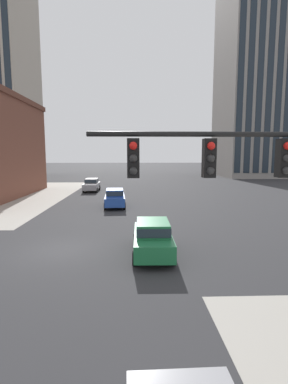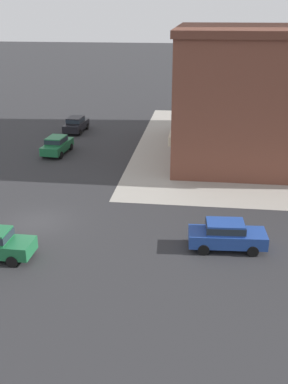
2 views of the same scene
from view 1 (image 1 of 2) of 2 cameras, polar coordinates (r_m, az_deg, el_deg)
name	(u,v)px [view 1 (image 1 of 2)]	position (r m, az deg, el deg)	size (l,w,h in m)	color
ground_plane	(61,250)	(15.36, -16.17, -11.07)	(320.00, 320.00, 0.00)	#2D2D30
traffic_signal_main	(288,193)	(7.87, 26.73, -0.20)	(6.49, 2.09, 5.80)	black
car_main_northbound_far	(115,197)	(26.50, -5.82, -1.04)	(2.09, 4.50, 1.68)	#23479E
car_main_southbound_near	(92,184)	(38.49, -10.36, 1.51)	(1.93, 4.42, 1.68)	#99999E
car_parked_curb	(153,236)	(13.90, 1.73, -8.79)	(1.95, 4.43, 1.68)	#1E6B3D
residential_tower_skyline_right	(260,30)	(74.27, 22.01, 27.72)	(15.31, 16.39, 62.34)	gray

